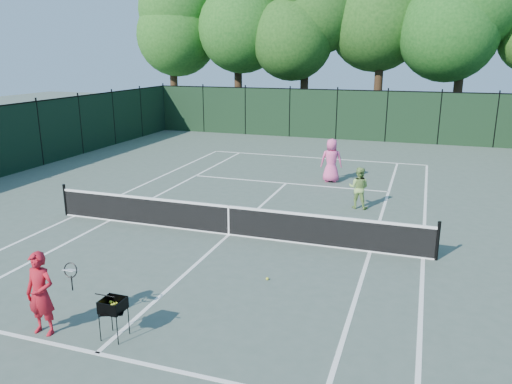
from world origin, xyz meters
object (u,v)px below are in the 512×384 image
(player_green, at_px, (359,188))
(coach, at_px, (41,294))
(ball_hopper, at_px, (113,306))
(loose_ball_midcourt, at_px, (267,279))
(player_pink, at_px, (331,160))

(player_green, bearing_deg, coach, 69.88)
(ball_hopper, bearing_deg, loose_ball_midcourt, 36.17)
(player_green, bearing_deg, loose_ball_midcourt, 83.59)
(player_green, xyz_separation_m, ball_hopper, (-3.24, -9.75, -0.06))
(coach, bearing_deg, player_green, 64.75)
(loose_ball_midcourt, bearing_deg, player_green, 79.02)
(coach, xyz_separation_m, player_green, (4.61, 10.04, -0.10))
(player_green, bearing_deg, player_pink, -60.26)
(player_green, distance_m, loose_ball_midcourt, 6.62)
(player_green, height_order, loose_ball_midcourt, player_green)
(player_pink, distance_m, ball_hopper, 13.20)
(coach, xyz_separation_m, player_pink, (3.05, 13.38, 0.08))
(player_pink, height_order, loose_ball_midcourt, player_pink)
(player_pink, xyz_separation_m, loose_ball_midcourt, (0.31, -9.80, -0.88))
(player_green, relative_size, loose_ball_midcourt, 21.36)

